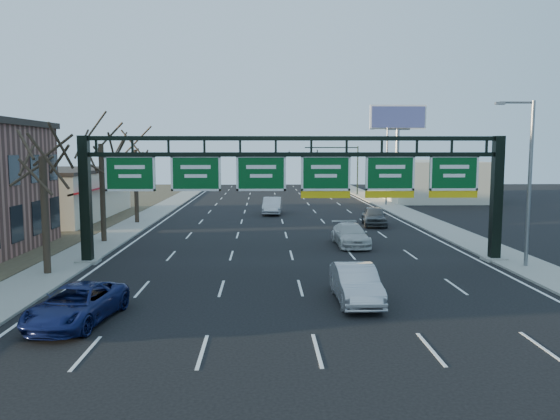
{
  "coord_description": "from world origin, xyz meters",
  "views": [
    {
      "loc": [
        -1.71,
        -22.82,
        6.36
      ],
      "look_at": [
        -0.82,
        6.18,
        3.2
      ],
      "focal_mm": 35.0,
      "sensor_mm": 36.0,
      "label": 1
    }
  ],
  "objects_px": {
    "sign_gantry": "(296,181)",
    "car_silver_sedan": "(356,284)",
    "car_white_wagon": "(350,235)",
    "car_blue_suv": "(77,304)"
  },
  "relations": [
    {
      "from": "car_blue_suv",
      "to": "car_white_wagon",
      "type": "height_order",
      "value": "car_white_wagon"
    },
    {
      "from": "car_silver_sedan",
      "to": "car_white_wagon",
      "type": "relative_size",
      "value": 0.93
    },
    {
      "from": "car_silver_sedan",
      "to": "car_blue_suv",
      "type": "bearing_deg",
      "value": -167.85
    },
    {
      "from": "car_blue_suv",
      "to": "car_white_wagon",
      "type": "relative_size",
      "value": 0.99
    },
    {
      "from": "sign_gantry",
      "to": "car_silver_sedan",
      "type": "relative_size",
      "value": 5.21
    },
    {
      "from": "sign_gantry",
      "to": "car_white_wagon",
      "type": "bearing_deg",
      "value": 52.8
    },
    {
      "from": "car_silver_sedan",
      "to": "car_white_wagon",
      "type": "distance_m",
      "value": 13.81
    },
    {
      "from": "sign_gantry",
      "to": "car_blue_suv",
      "type": "relative_size",
      "value": 4.89
    },
    {
      "from": "sign_gantry",
      "to": "car_silver_sedan",
      "type": "xyz_separation_m",
      "value": [
        2.02,
        -8.43,
        -3.85
      ]
    },
    {
      "from": "sign_gantry",
      "to": "car_white_wagon",
      "type": "relative_size",
      "value": 4.86
    }
  ]
}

